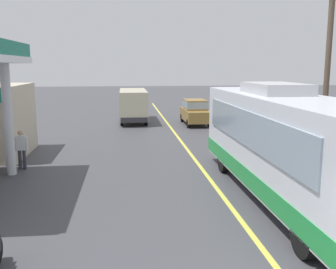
{
  "coord_description": "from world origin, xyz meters",
  "views": [
    {
      "loc": [
        -3.15,
        -4.85,
        4.24
      ],
      "look_at": [
        -1.5,
        10.0,
        1.6
      ],
      "focal_mm": 41.32,
      "sensor_mm": 36.0,
      "label": 1
    }
  ],
  "objects_px": {
    "minibus_opposing_lane": "(133,103)",
    "car_trailing_behind_bus": "(195,111)",
    "pedestrian_by_shop": "(21,147)",
    "coach_bus_main": "(285,146)"
  },
  "relations": [
    {
      "from": "minibus_opposing_lane",
      "to": "car_trailing_behind_bus",
      "type": "xyz_separation_m",
      "value": [
        4.51,
        -1.92,
        -0.46
      ]
    },
    {
      "from": "pedestrian_by_shop",
      "to": "car_trailing_behind_bus",
      "type": "bearing_deg",
      "value": 51.21
    },
    {
      "from": "coach_bus_main",
      "to": "minibus_opposing_lane",
      "type": "distance_m",
      "value": 18.83
    },
    {
      "from": "coach_bus_main",
      "to": "car_trailing_behind_bus",
      "type": "distance_m",
      "value": 16.4
    },
    {
      "from": "minibus_opposing_lane",
      "to": "car_trailing_behind_bus",
      "type": "distance_m",
      "value": 4.92
    },
    {
      "from": "pedestrian_by_shop",
      "to": "car_trailing_behind_bus",
      "type": "distance_m",
      "value": 15.07
    },
    {
      "from": "coach_bus_main",
      "to": "pedestrian_by_shop",
      "type": "xyz_separation_m",
      "value": [
        -9.36,
        4.64,
        -0.79
      ]
    },
    {
      "from": "coach_bus_main",
      "to": "car_trailing_behind_bus",
      "type": "bearing_deg",
      "value": 89.72
    },
    {
      "from": "car_trailing_behind_bus",
      "to": "minibus_opposing_lane",
      "type": "bearing_deg",
      "value": 157.0
    },
    {
      "from": "minibus_opposing_lane",
      "to": "pedestrian_by_shop",
      "type": "distance_m",
      "value": 14.53
    }
  ]
}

